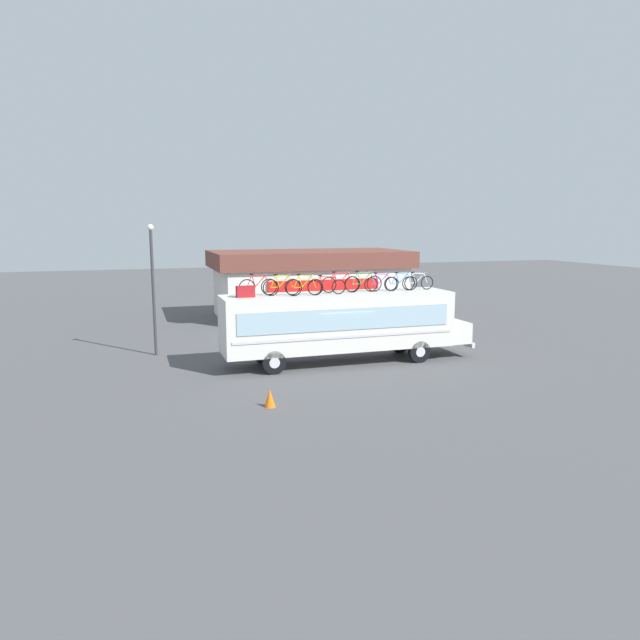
{
  "coord_description": "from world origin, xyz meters",
  "views": [
    {
      "loc": [
        -8.72,
        -24.22,
        6.21
      ],
      "look_at": [
        -0.85,
        0.0,
        2.0
      ],
      "focal_mm": 32.87,
      "sensor_mm": 36.0,
      "label": 1
    }
  ],
  "objects": [
    {
      "name": "rooftop_bicycle_8",
      "position": [
        3.1,
        0.1,
        3.52
      ],
      "size": [
        1.62,
        0.44,
        0.88
      ],
      "color": "black",
      "rests_on": "bus"
    },
    {
      "name": "rooftop_bicycle_5",
      "position": [
        0.21,
        0.34,
        3.55
      ],
      "size": [
        1.82,
        0.44,
        0.95
      ],
      "color": "black",
      "rests_on": "bus"
    },
    {
      "name": "rooftop_bicycle_7",
      "position": [
        2.12,
        0.18,
        3.51
      ],
      "size": [
        1.62,
        0.44,
        0.87
      ],
      "color": "black",
      "rests_on": "bus"
    },
    {
      "name": "rooftop_bicycle_3",
      "position": [
        -1.66,
        -0.36,
        3.54
      ],
      "size": [
        1.67,
        0.44,
        0.95
      ],
      "color": "black",
      "rests_on": "bus"
    },
    {
      "name": "roadside_building",
      "position": [
        2.75,
        13.46,
        2.26
      ],
      "size": [
        12.96,
        6.82,
        4.4
      ],
      "color": "silver",
      "rests_on": "ground"
    },
    {
      "name": "ground_plane",
      "position": [
        0.0,
        0.0,
        0.0
      ],
      "size": [
        120.0,
        120.0,
        0.0
      ],
      "primitive_type": "plane",
      "color": "#4C4C4F"
    },
    {
      "name": "rooftop_bicycle_2",
      "position": [
        -2.58,
        0.02,
        3.54
      ],
      "size": [
        1.66,
        0.44,
        0.94
      ],
      "color": "black",
      "rests_on": "bus"
    },
    {
      "name": "street_lamp",
      "position": [
        -7.73,
        4.19,
        3.51
      ],
      "size": [
        0.29,
        0.29,
        6.17
      ],
      "color": "#38383D",
      "rests_on": "ground"
    },
    {
      "name": "rooftop_bicycle_1",
      "position": [
        -3.54,
        0.33,
        3.55
      ],
      "size": [
        1.69,
        0.44,
        0.95
      ],
      "color": "black",
      "rests_on": "bus"
    },
    {
      "name": "rooftop_bicycle_6",
      "position": [
        1.25,
        0.15,
        3.55
      ],
      "size": [
        1.79,
        0.44,
        0.97
      ],
      "color": "black",
      "rests_on": "bus"
    },
    {
      "name": "rooftop_bicycle_9",
      "position": [
        3.99,
        0.17,
        3.51
      ],
      "size": [
        1.6,
        0.44,
        0.86
      ],
      "color": "black",
      "rests_on": "bus"
    },
    {
      "name": "luggage_bag_1",
      "position": [
        -4.16,
        -0.05,
        3.39
      ],
      "size": [
        0.76,
        0.4,
        0.47
      ],
      "primitive_type": "cube",
      "color": "maroon",
      "rests_on": "bus"
    },
    {
      "name": "bus",
      "position": [
        0.2,
        0.0,
        1.86
      ],
      "size": [
        11.55,
        2.42,
        3.15
      ],
      "color": "silver",
      "rests_on": "ground"
    },
    {
      "name": "rooftop_bicycle_4",
      "position": [
        -0.64,
        -0.26,
        3.52
      ],
      "size": [
        1.75,
        0.44,
        0.87
      ],
      "color": "black",
      "rests_on": "bus"
    },
    {
      "name": "traffic_cone",
      "position": [
        -4.39,
        -5.33,
        0.31
      ],
      "size": [
        0.38,
        0.38,
        0.62
      ],
      "primitive_type": "cone",
      "color": "orange",
      "rests_on": "ground"
    }
  ]
}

